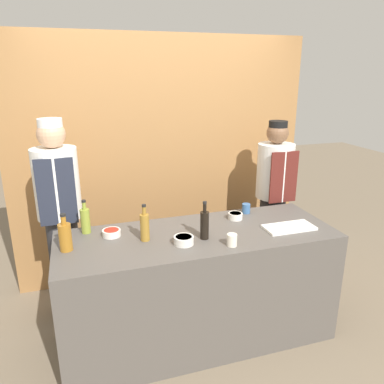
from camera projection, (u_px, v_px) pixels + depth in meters
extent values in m
plane|color=#756651|center=(198.00, 334.00, 3.08)|extent=(14.00, 14.00, 0.00)
cube|color=olive|center=(161.00, 161.00, 3.77)|extent=(2.92, 0.18, 2.40)
cube|color=#514C47|center=(198.00, 286.00, 2.94)|extent=(2.08, 0.77, 0.90)
cylinder|color=silver|center=(112.00, 233.00, 2.75)|extent=(0.13, 0.13, 0.05)
cylinder|color=red|center=(111.00, 231.00, 2.75)|extent=(0.11, 0.11, 0.01)
cylinder|color=silver|center=(235.00, 216.00, 3.07)|extent=(0.12, 0.12, 0.05)
cylinder|color=silver|center=(235.00, 214.00, 3.06)|extent=(0.10, 0.10, 0.02)
cylinder|color=silver|center=(184.00, 240.00, 2.62)|extent=(0.14, 0.14, 0.06)
cylinder|color=brown|center=(184.00, 238.00, 2.61)|extent=(0.12, 0.12, 0.02)
cube|color=white|center=(289.00, 227.00, 2.88)|extent=(0.39, 0.19, 0.02)
cylinder|color=black|center=(205.00, 225.00, 2.69)|extent=(0.06, 0.06, 0.20)
cylinder|color=black|center=(205.00, 208.00, 2.64)|extent=(0.03, 0.03, 0.06)
cylinder|color=black|center=(205.00, 203.00, 2.63)|extent=(0.03, 0.03, 0.02)
cylinder|color=#9E661E|center=(65.00, 237.00, 2.51)|extent=(0.09, 0.09, 0.19)
cylinder|color=#9E661E|center=(63.00, 220.00, 2.47)|extent=(0.03, 0.03, 0.06)
cylinder|color=black|center=(63.00, 215.00, 2.46)|extent=(0.04, 0.04, 0.02)
cylinder|color=olive|center=(85.00, 221.00, 2.79)|extent=(0.07, 0.07, 0.19)
cylinder|color=olive|center=(84.00, 206.00, 2.75)|extent=(0.03, 0.03, 0.06)
cylinder|color=black|center=(84.00, 201.00, 2.74)|extent=(0.03, 0.03, 0.02)
cylinder|color=olive|center=(145.00, 228.00, 2.66)|extent=(0.07, 0.07, 0.20)
cylinder|color=olive|center=(144.00, 211.00, 2.62)|extent=(0.03, 0.03, 0.06)
cylinder|color=black|center=(144.00, 206.00, 2.61)|extent=(0.03, 0.03, 0.02)
cylinder|color=silver|center=(232.00, 240.00, 2.59)|extent=(0.07, 0.07, 0.09)
cylinder|color=#386093|center=(246.00, 208.00, 3.19)|extent=(0.07, 0.07, 0.08)
cylinder|color=#28282D|center=(66.00, 266.00, 3.23)|extent=(0.26, 0.26, 0.92)
cylinder|color=white|center=(57.00, 183.00, 3.00)|extent=(0.36, 0.36, 0.57)
cube|color=#232838|center=(56.00, 192.00, 2.85)|extent=(0.28, 0.02, 0.53)
sphere|color=tan|center=(51.00, 134.00, 2.88)|extent=(0.22, 0.22, 0.22)
cylinder|color=white|center=(50.00, 123.00, 2.85)|extent=(0.19, 0.19, 0.08)
cylinder|color=#28282D|center=(270.00, 238.00, 3.80)|extent=(0.25, 0.25, 0.89)
cylinder|color=silver|center=(275.00, 171.00, 3.58)|extent=(0.35, 0.35, 0.52)
cube|color=#561E19|center=(284.00, 177.00, 3.44)|extent=(0.28, 0.02, 0.48)
sphere|color=brown|center=(278.00, 133.00, 3.47)|extent=(0.20, 0.20, 0.20)
cylinder|color=black|center=(278.00, 125.00, 3.45)|extent=(0.17, 0.17, 0.07)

